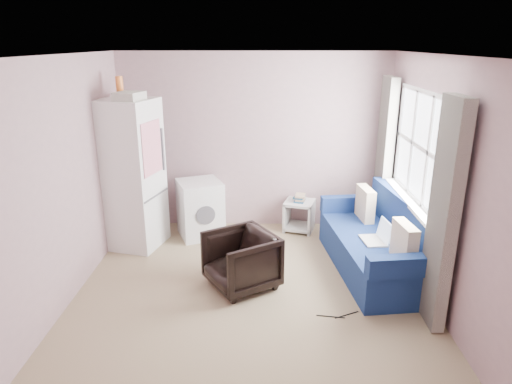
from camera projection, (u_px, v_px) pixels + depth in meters
room at (252, 187)px, 4.51m from camera, size 3.84×4.24×2.54m
armchair at (241, 258)px, 5.03m from camera, size 0.90×0.91×0.70m
fridge at (131, 174)px, 5.90m from camera, size 0.82×0.82×2.21m
washing_machine at (200, 208)px, 6.36m from camera, size 0.73×0.73×0.80m
side_table at (299, 213)px, 6.58m from camera, size 0.50×0.50×0.55m
sofa at (381, 245)px, 5.41m from camera, size 1.13×2.07×0.88m
window_dressing at (408, 181)px, 5.19m from camera, size 0.17×2.62×2.18m
floor_cables at (339, 316)px, 4.57m from camera, size 0.44×0.13×0.01m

